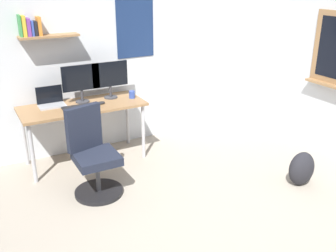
# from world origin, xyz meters

# --- Properties ---
(ground_plane) EXTENTS (5.20, 5.20, 0.00)m
(ground_plane) POSITION_xyz_m (0.00, 0.00, 0.00)
(ground_plane) COLOR #9E9384
(ground_plane) RESTS_ON ground
(wall_back) EXTENTS (5.00, 0.30, 2.60)m
(wall_back) POSITION_xyz_m (-0.01, 2.45, 1.30)
(wall_back) COLOR silver
(wall_back) RESTS_ON ground
(desk) EXTENTS (1.48, 0.63, 0.75)m
(desk) POSITION_xyz_m (-0.59, 2.05, 0.67)
(desk) COLOR #997047
(desk) RESTS_ON ground
(office_chair) EXTENTS (0.52, 0.54, 0.95)m
(office_chair) POSITION_xyz_m (-0.73, 1.28, 0.41)
(office_chair) COLOR black
(office_chair) RESTS_ON ground
(laptop) EXTENTS (0.31, 0.21, 0.23)m
(laptop) POSITION_xyz_m (-0.92, 2.20, 0.80)
(laptop) COLOR #ADAFB5
(laptop) RESTS_ON desk
(monitor_primary) EXTENTS (0.46, 0.17, 0.46)m
(monitor_primary) POSITION_xyz_m (-0.55, 2.16, 1.02)
(monitor_primary) COLOR #38383D
(monitor_primary) RESTS_ON desk
(monitor_secondary) EXTENTS (0.46, 0.17, 0.46)m
(monitor_secondary) POSITION_xyz_m (-0.18, 2.16, 1.02)
(monitor_secondary) COLOR #38383D
(monitor_secondary) RESTS_ON desk
(keyboard) EXTENTS (0.37, 0.13, 0.02)m
(keyboard) POSITION_xyz_m (-0.66, 1.97, 0.76)
(keyboard) COLOR black
(keyboard) RESTS_ON desk
(computer_mouse) EXTENTS (0.10, 0.06, 0.03)m
(computer_mouse) POSITION_xyz_m (-0.38, 1.97, 0.76)
(computer_mouse) COLOR #262628
(computer_mouse) RESTS_ON desk
(coffee_mug) EXTENTS (0.08, 0.08, 0.09)m
(coffee_mug) POSITION_xyz_m (0.05, 2.02, 0.79)
(coffee_mug) COLOR #334CA5
(coffee_mug) RESTS_ON desk
(backpack) EXTENTS (0.32, 0.22, 0.39)m
(backpack) POSITION_xyz_m (1.35, 0.32, 0.20)
(backpack) COLOR #232328
(backpack) RESTS_ON ground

